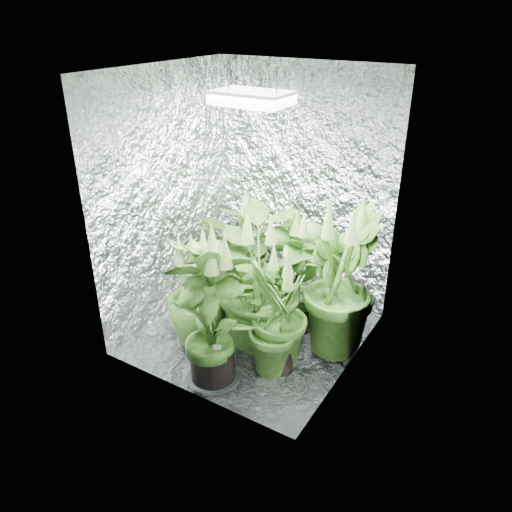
{
  "coord_description": "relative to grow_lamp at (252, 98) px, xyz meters",
  "views": [
    {
      "loc": [
        1.75,
        -2.8,
        2.35
      ],
      "look_at": [
        0.03,
        0.0,
        0.7
      ],
      "focal_mm": 35.0,
      "sensor_mm": 36.0,
      "label": 1
    }
  ],
  "objects": [
    {
      "name": "plant_c",
      "position": [
        0.64,
        0.17,
        -1.26
      ],
      "size": [
        0.68,
        0.68,
        1.2
      ],
      "rotation": [
        0.0,
        0.0,
        1.7
      ],
      "color": "black",
      "rests_on": "ground"
    },
    {
      "name": "plant_b",
      "position": [
        0.25,
        0.25,
        -1.34
      ],
      "size": [
        0.71,
        0.71,
        1.06
      ],
      "rotation": [
        0.0,
        0.0,
        0.99
      ],
      "color": "black",
      "rests_on": "ground"
    },
    {
      "name": "plant_label",
      "position": [
        0.13,
        -0.65,
        -1.53
      ],
      "size": [
        0.06,
        0.04,
        0.08
      ],
      "primitive_type": "cube",
      "rotation": [
        -0.21,
        0.0,
        0.45
      ],
      "color": "white",
      "rests_on": "plant_f"
    },
    {
      "name": "plant_f",
      "position": [
        0.06,
        -0.61,
        -1.29
      ],
      "size": [
        0.79,
        0.79,
        1.17
      ],
      "rotation": [
        0.0,
        0.0,
        3.91
      ],
      "color": "black",
      "rests_on": "ground"
    },
    {
      "name": "plant_d",
      "position": [
        -0.32,
        -0.28,
        -1.4
      ],
      "size": [
        0.6,
        0.6,
        0.94
      ],
      "rotation": [
        0.0,
        0.0,
        2.84
      ],
      "color": "black",
      "rests_on": "ground"
    },
    {
      "name": "ceiling",
      "position": [
        0.0,
        0.0,
        0.17
      ],
      "size": [
        1.6,
        1.6,
        0.01
      ],
      "primitive_type": "cube",
      "color": "silver",
      "rests_on": "walls"
    },
    {
      "name": "walls",
      "position": [
        0.0,
        0.0,
        -0.83
      ],
      "size": [
        1.62,
        1.62,
        2.0
      ],
      "color": "silver",
      "rests_on": "ground"
    },
    {
      "name": "plant_e",
      "position": [
        0.08,
        -0.09,
        -1.31
      ],
      "size": [
        1.07,
        1.07,
        1.08
      ],
      "rotation": [
        0.0,
        0.0,
        2.91
      ],
      "color": "black",
      "rests_on": "ground"
    },
    {
      "name": "plant_g",
      "position": [
        0.39,
        -0.3,
        -1.38
      ],
      "size": [
        0.62,
        0.62,
        0.97
      ],
      "rotation": [
        0.0,
        0.0,
        5.05
      ],
      "color": "black",
      "rests_on": "ground"
    },
    {
      "name": "plant_a",
      "position": [
        -0.5,
        0.64,
        -1.4
      ],
      "size": [
        0.8,
        0.8,
        0.91
      ],
      "rotation": [
        0.0,
        0.0,
        0.08
      ],
      "color": "black",
      "rests_on": "ground"
    },
    {
      "name": "circulation_fan",
      "position": [
        0.58,
        0.62,
        -1.66
      ],
      "size": [
        0.16,
        0.34,
        0.39
      ],
      "rotation": [
        0.0,
        0.0,
        0.05
      ],
      "color": "black",
      "rests_on": "ground"
    },
    {
      "name": "ground",
      "position": [
        0.0,
        0.0,
        -1.83
      ],
      "size": [
        1.6,
        1.6,
        0.0
      ],
      "primitive_type": "plane",
      "color": "silver",
      "rests_on": "ground"
    },
    {
      "name": "grow_lamp",
      "position": [
        0.0,
        0.0,
        0.0
      ],
      "size": [
        0.5,
        0.3,
        0.22
      ],
      "color": "gray",
      "rests_on": "ceiling"
    }
  ]
}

